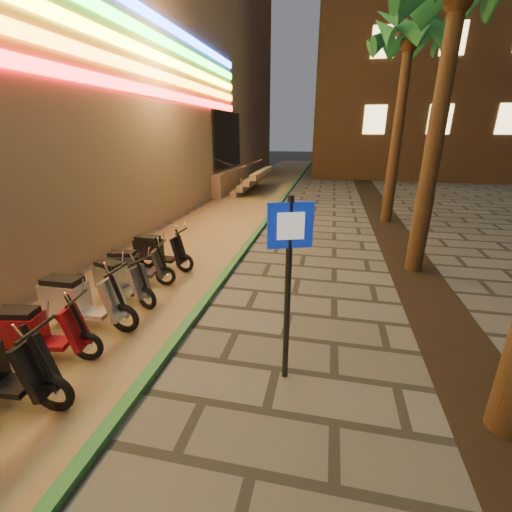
% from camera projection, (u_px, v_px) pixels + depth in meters
% --- Properties ---
extents(parking_strip, '(3.40, 60.00, 0.01)m').
position_uv_depth(parking_strip, '(216.00, 226.00, 12.58)').
color(parking_strip, '#8C7251').
rests_on(parking_strip, ground).
extents(green_curb, '(0.18, 60.00, 0.10)m').
position_uv_depth(green_curb, '(261.00, 227.00, 12.23)').
color(green_curb, '#2A7038').
rests_on(green_curb, ground).
extents(planting_strip, '(1.20, 40.00, 0.02)m').
position_uv_depth(planting_strip, '(434.00, 307.00, 6.77)').
color(planting_strip, black).
rests_on(planting_strip, ground).
extents(apartment_block, '(18.00, 16.06, 25.00)m').
position_uv_depth(apartment_block, '(445.00, 3.00, 26.20)').
color(apartment_block, brown).
rests_on(apartment_block, ground).
extents(palm_d, '(2.97, 3.02, 7.16)m').
position_uv_depth(palm_d, '(409.00, 44.00, 11.16)').
color(palm_d, '#472D19').
rests_on(palm_d, ground).
extents(pedestrian_sign, '(0.54, 0.23, 2.58)m').
position_uv_depth(pedestrian_sign, '(289.00, 267.00, 4.30)').
color(pedestrian_sign, black).
rests_on(pedestrian_sign, ground).
extents(scooter_6, '(1.57, 0.67, 1.10)m').
position_uv_depth(scooter_6, '(36.00, 332.00, 5.08)').
color(scooter_6, black).
rests_on(scooter_6, ground).
extents(scooter_7, '(1.72, 0.60, 1.22)m').
position_uv_depth(scooter_7, '(79.00, 300.00, 5.91)').
color(scooter_7, black).
rests_on(scooter_7, ground).
extents(scooter_8, '(1.51, 0.76, 1.07)m').
position_uv_depth(scooter_8, '(119.00, 280.00, 6.87)').
color(scooter_8, black).
rests_on(scooter_8, ground).
extents(scooter_9, '(1.48, 0.63, 1.04)m').
position_uv_depth(scooter_9, '(134.00, 266.00, 7.62)').
color(scooter_9, black).
rests_on(scooter_9, ground).
extents(scooter_10, '(1.55, 0.54, 1.09)m').
position_uv_depth(scooter_10, '(157.00, 251.00, 8.52)').
color(scooter_10, black).
rests_on(scooter_10, ground).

